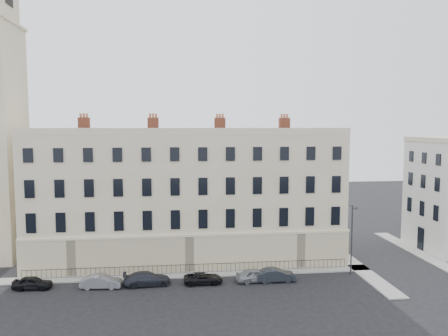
{
  "coord_description": "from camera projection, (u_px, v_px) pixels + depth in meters",
  "views": [
    {
      "loc": [
        -7.61,
        -40.83,
        15.95
      ],
      "look_at": [
        -1.72,
        10.0,
        11.08
      ],
      "focal_mm": 35.0,
      "sensor_mm": 36.0,
      "label": 1
    }
  ],
  "objects": [
    {
      "name": "railings",
      "position": [
        190.0,
        269.0,
        47.36
      ],
      "size": [
        35.0,
        0.04,
        0.96
      ],
      "color": "black",
      "rests_on": "ground"
    },
    {
      "name": "pavement_terrace",
      "position": [
        152.0,
        276.0,
        46.55
      ],
      "size": [
        48.0,
        2.0,
        0.12
      ],
      "primitive_type": "cube",
      "color": "gray",
      "rests_on": "ground"
    },
    {
      "name": "streetlamp",
      "position": [
        352.0,
        237.0,
        46.57
      ],
      "size": [
        0.55,
        1.63,
        7.65
      ],
      "rotation": [
        0.0,
        0.0,
        0.25
      ],
      "color": "#323036",
      "rests_on": "ground"
    },
    {
      "name": "car_f",
      "position": [
        276.0,
        275.0,
        45.02
      ],
      "size": [
        4.11,
        1.44,
        1.35
      ],
      "primitive_type": "imported",
      "rotation": [
        0.0,
        0.0,
        1.57
      ],
      "color": "#22272E",
      "rests_on": "ground"
    },
    {
      "name": "pavement_east_return",
      "position": [
        348.0,
        260.0,
        52.15
      ],
      "size": [
        2.0,
        24.0,
        0.12
      ],
      "primitive_type": "cube",
      "color": "gray",
      "rests_on": "ground"
    },
    {
      "name": "car_b",
      "position": [
        101.0,
        281.0,
        43.18
      ],
      "size": [
        4.1,
        1.68,
        1.32
      ],
      "primitive_type": "imported",
      "rotation": [
        0.0,
        0.0,
        1.5
      ],
      "color": "slate",
      "rests_on": "ground"
    },
    {
      "name": "car_a",
      "position": [
        32.0,
        283.0,
        42.88
      ],
      "size": [
        3.81,
        1.69,
        1.27
      ],
      "primitive_type": "imported",
      "rotation": [
        0.0,
        0.0,
        1.52
      ],
      "color": "black",
      "rests_on": "ground"
    },
    {
      "name": "terrace",
      "position": [
        188.0,
        196.0,
        53.2
      ],
      "size": [
        36.22,
        12.22,
        17.0
      ],
      "color": "beige",
      "rests_on": "ground"
    },
    {
      "name": "car_c",
      "position": [
        147.0,
        279.0,
        43.91
      ],
      "size": [
        4.85,
        2.29,
        1.37
      ],
      "primitive_type": "imported",
      "rotation": [
        0.0,
        0.0,
        1.65
      ],
      "color": "#22252E",
      "rests_on": "ground"
    },
    {
      "name": "ground",
      "position": [
        253.0,
        290.0,
        42.76
      ],
      "size": [
        160.0,
        160.0,
        0.0
      ],
      "primitive_type": "plane",
      "color": "black",
      "rests_on": "ground"
    },
    {
      "name": "car_e",
      "position": [
        256.0,
        275.0,
        44.95
      ],
      "size": [
        4.17,
        2.04,
        1.37
      ],
      "primitive_type": "imported",
      "rotation": [
        0.0,
        0.0,
        1.68
      ],
      "color": "gray",
      "rests_on": "ground"
    },
    {
      "name": "pavement_adjacent",
      "position": [
        418.0,
        252.0,
        55.28
      ],
      "size": [
        2.0,
        20.0,
        0.12
      ],
      "primitive_type": "cube",
      "color": "gray",
      "rests_on": "ground"
    },
    {
      "name": "car_d",
      "position": [
        203.0,
        278.0,
        44.39
      ],
      "size": [
        3.98,
        1.84,
        1.11
      ],
      "primitive_type": "imported",
      "rotation": [
        0.0,
        0.0,
        1.57
      ],
      "color": "black",
      "rests_on": "ground"
    }
  ]
}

